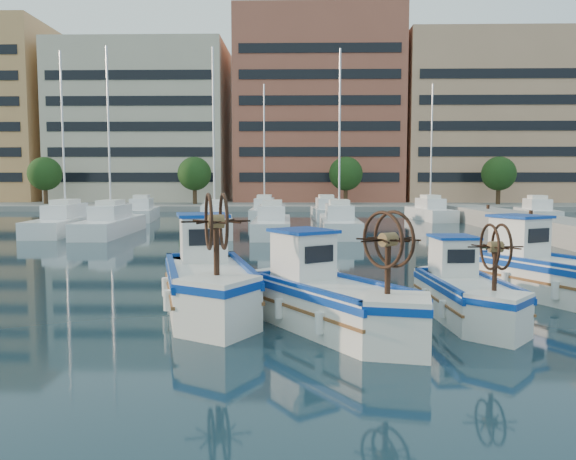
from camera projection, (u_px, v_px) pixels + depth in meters
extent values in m
plane|color=#18303F|center=(361.00, 319.00, 13.54)|extent=(300.00, 300.00, 0.00)
cube|color=gray|center=(310.00, 202.00, 80.24)|extent=(180.00, 40.00, 0.60)
cube|color=beige|center=(145.00, 125.00, 77.78)|extent=(23.00, 14.00, 21.00)
cube|color=black|center=(129.00, 119.00, 70.81)|extent=(21.16, 0.12, 18.90)
cube|color=#A75641|center=(318.00, 110.00, 77.11)|extent=(22.00, 14.00, 25.00)
cube|color=black|center=(320.00, 103.00, 70.14)|extent=(20.24, 0.12, 22.50)
cube|color=tan|center=(486.00, 120.00, 76.77)|extent=(23.00, 14.00, 22.00)
cube|color=black|center=(504.00, 114.00, 69.80)|extent=(21.16, 0.12, 19.80)
cylinder|color=#3F2B19|center=(46.00, 196.00, 67.34)|extent=(0.50, 0.50, 3.00)
sphere|color=#244B1A|center=(45.00, 174.00, 67.11)|extent=(4.00, 4.00, 4.00)
cylinder|color=#3F2B19|center=(195.00, 196.00, 66.98)|extent=(0.50, 0.50, 3.00)
sphere|color=#244B1A|center=(195.00, 174.00, 66.74)|extent=(4.00, 4.00, 4.00)
cylinder|color=#3F2B19|center=(346.00, 196.00, 66.61)|extent=(0.50, 0.50, 3.00)
sphere|color=#244B1A|center=(346.00, 174.00, 66.37)|extent=(4.00, 4.00, 4.00)
cylinder|color=#3F2B19|center=(498.00, 197.00, 66.24)|extent=(0.50, 0.50, 3.00)
sphere|color=#244B1A|center=(499.00, 174.00, 66.00)|extent=(4.00, 4.00, 4.00)
cube|color=white|center=(66.00, 225.00, 36.16)|extent=(3.03, 10.16, 1.00)
cylinder|color=silver|center=(63.00, 139.00, 35.68)|extent=(0.12, 0.12, 11.00)
cube|color=white|center=(111.00, 226.00, 34.95)|extent=(2.60, 9.38, 1.00)
cylinder|color=silver|center=(109.00, 137.00, 34.47)|extent=(0.12, 0.12, 11.00)
cube|color=white|center=(215.00, 226.00, 35.18)|extent=(3.26, 8.64, 1.00)
cylinder|color=silver|center=(214.00, 138.00, 34.70)|extent=(0.12, 0.12, 11.00)
cube|color=white|center=(272.00, 227.00, 34.72)|extent=(2.38, 8.92, 1.00)
cube|color=white|center=(339.00, 226.00, 35.57)|extent=(2.32, 9.85, 1.00)
cylinder|color=silver|center=(340.00, 138.00, 35.09)|extent=(0.12, 0.12, 11.00)
cube|color=white|center=(142.00, 214.00, 47.81)|extent=(3.33, 8.19, 1.00)
cube|color=white|center=(264.00, 214.00, 48.31)|extent=(2.30, 7.83, 1.00)
cylinder|color=silver|center=(264.00, 150.00, 47.83)|extent=(0.12, 0.12, 11.00)
cube|color=white|center=(326.00, 214.00, 48.79)|extent=(2.55, 7.27, 1.00)
cube|color=white|center=(430.00, 214.00, 48.14)|extent=(2.91, 8.11, 1.00)
cylinder|color=silver|center=(431.00, 149.00, 47.66)|extent=(0.12, 0.12, 11.00)
cube|color=white|center=(537.00, 215.00, 46.86)|extent=(3.46, 8.00, 1.00)
cube|color=white|center=(208.00, 289.00, 14.35)|extent=(3.06, 4.91, 1.14)
cube|color=#0B3598|center=(208.00, 272.00, 14.31)|extent=(3.16, 5.06, 0.17)
cube|color=#1873BF|center=(208.00, 275.00, 14.31)|extent=(2.53, 4.36, 0.07)
cube|color=white|center=(203.00, 239.00, 15.51)|extent=(1.52, 1.67, 1.19)
cube|color=#0B3598|center=(203.00, 215.00, 15.45)|extent=(1.72, 1.87, 0.09)
cylinder|color=#331E14|center=(217.00, 252.00, 12.35)|extent=(0.13, 0.13, 1.26)
cylinder|color=brown|center=(216.00, 221.00, 12.29)|extent=(0.41, 0.38, 0.30)
torus|color=#331E14|center=(209.00, 222.00, 12.25)|extent=(0.40, 1.25, 1.27)
torus|color=#331E14|center=(224.00, 221.00, 12.33)|extent=(0.40, 1.25, 1.27)
cube|color=white|center=(333.00, 307.00, 12.51)|extent=(3.74, 4.37, 1.02)
cube|color=#0B3598|center=(333.00, 290.00, 12.48)|extent=(3.86, 4.50, 0.16)
cube|color=#1873BF|center=(333.00, 293.00, 12.48)|extent=(3.20, 3.82, 0.06)
cube|color=white|center=(303.00, 255.00, 13.40)|extent=(1.60, 1.65, 1.07)
cube|color=#0B3598|center=(303.00, 231.00, 13.35)|extent=(1.80, 1.85, 0.08)
cylinder|color=#331E14|center=(388.00, 270.00, 10.95)|extent=(0.12, 0.12, 1.13)
cylinder|color=brown|center=(388.00, 240.00, 10.90)|extent=(0.41, 0.40, 0.27)
torus|color=#331E14|center=(383.00, 240.00, 10.82)|extent=(0.69, 0.98, 1.14)
torus|color=#331E14|center=(394.00, 239.00, 10.98)|extent=(0.69, 0.98, 1.14)
cube|color=white|center=(467.00, 300.00, 13.57)|extent=(1.80, 3.71, 0.90)
cube|color=#0B3598|center=(467.00, 286.00, 13.54)|extent=(1.86, 3.82, 0.14)
cube|color=#1873BF|center=(467.00, 288.00, 13.55)|extent=(1.44, 3.32, 0.05)
cube|color=white|center=(453.00, 257.00, 14.52)|extent=(1.02, 1.18, 0.94)
cube|color=#0B3598|center=(454.00, 237.00, 14.47)|extent=(1.16, 1.32, 0.07)
cylinder|color=#331E14|center=(495.00, 272.00, 11.95)|extent=(0.10, 0.10, 1.00)
cylinder|color=brown|center=(496.00, 247.00, 11.91)|extent=(0.29, 0.26, 0.24)
torus|color=#331E14|center=(490.00, 247.00, 11.90)|extent=(0.13, 1.01, 1.00)
torus|color=#331E14|center=(501.00, 247.00, 11.91)|extent=(0.13, 1.01, 1.00)
cube|color=white|center=(554.00, 280.00, 15.81)|extent=(3.67, 4.71, 1.09)
cube|color=#0B3598|center=(554.00, 266.00, 15.77)|extent=(3.78, 4.85, 0.17)
cube|color=#1873BF|center=(554.00, 268.00, 15.78)|extent=(3.10, 4.13, 0.06)
cube|color=white|center=(519.00, 237.00, 16.81)|extent=(1.63, 1.72, 1.14)
cube|color=#0B3598|center=(520.00, 216.00, 16.76)|extent=(1.84, 1.93, 0.08)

